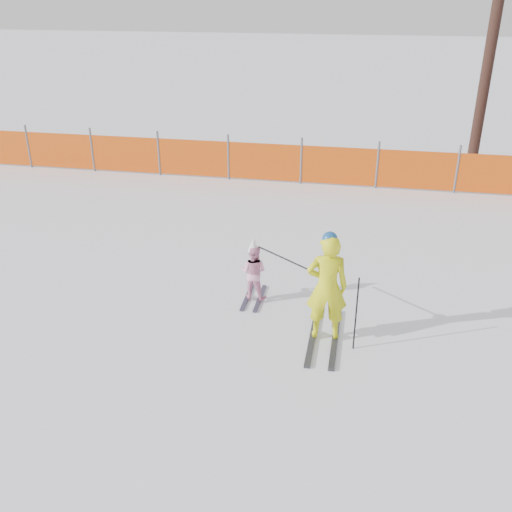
{
  "coord_description": "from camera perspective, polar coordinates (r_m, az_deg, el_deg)",
  "views": [
    {
      "loc": [
        1.56,
        -7.48,
        4.87
      ],
      "look_at": [
        0.0,
        0.5,
        1.0
      ],
      "focal_mm": 40.0,
      "sensor_mm": 36.0,
      "label": 1
    }
  ],
  "objects": [
    {
      "name": "ski_poles",
      "position": [
        8.59,
        6.26,
        -2.83
      ],
      "size": [
        1.66,
        1.12,
        1.18
      ],
      "color": "black",
      "rests_on": "ground"
    },
    {
      "name": "tree_trunks",
      "position": [
        18.28,
        24.08,
        18.7
      ],
      "size": [
        2.27,
        0.31,
        7.4
      ],
      "color": "#321C16",
      "rests_on": "ground"
    },
    {
      "name": "ground",
      "position": [
        9.06,
        -0.61,
        -7.06
      ],
      "size": [
        120.0,
        120.0,
        0.0
      ],
      "primitive_type": "plane",
      "color": "white",
      "rests_on": "ground"
    },
    {
      "name": "safety_fence",
      "position": [
        15.72,
        -0.95,
        9.52
      ],
      "size": [
        17.14,
        0.06,
        1.25
      ],
      "color": "#595960",
      "rests_on": "ground"
    },
    {
      "name": "child",
      "position": [
        9.57,
        -0.26,
        -1.56
      ],
      "size": [
        0.52,
        0.92,
        1.14
      ],
      "color": "black",
      "rests_on": "ground"
    },
    {
      "name": "adult",
      "position": [
        8.41,
        7.1,
        -3.15
      ],
      "size": [
        0.66,
        1.64,
        1.76
      ],
      "color": "black",
      "rests_on": "ground"
    }
  ]
}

